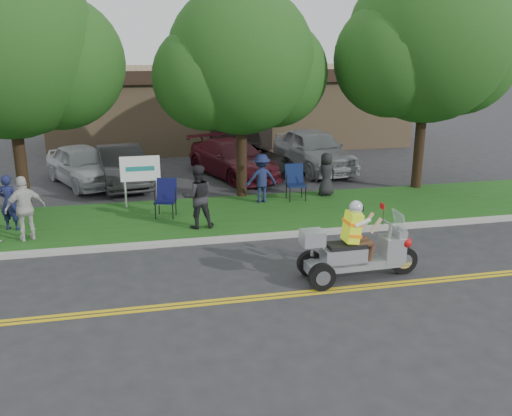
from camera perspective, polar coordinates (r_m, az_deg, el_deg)
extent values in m
plane|color=#28282B|center=(12.14, 2.70, -8.13)|extent=(120.00, 120.00, 0.00)
cube|color=gold|center=(11.63, 3.46, -9.27)|extent=(60.00, 0.10, 0.01)
cube|color=gold|center=(11.77, 3.24, -8.94)|extent=(60.00, 0.10, 0.01)
cube|color=#A8A89E|center=(14.86, -0.35, -3.09)|extent=(60.00, 0.25, 0.12)
cube|color=#164E15|center=(16.86, -1.88, -0.68)|extent=(60.00, 4.00, 0.10)
cube|color=#9E7F5B|center=(30.19, -3.04, 10.83)|extent=(18.00, 8.00, 4.00)
cube|color=black|center=(26.08, -1.58, 13.66)|extent=(18.00, 0.30, 0.60)
cylinder|color=#332114|center=(18.20, -23.77, 6.46)|extent=(0.36, 0.36, 4.59)
sphere|color=#1E4B15|center=(17.98, -24.84, 15.21)|extent=(5.40, 5.40, 5.40)
sphere|color=#1E4B15|center=(18.07, -20.15, 14.15)|extent=(4.05, 4.05, 4.05)
cylinder|color=#332114|center=(18.39, -1.56, 7.34)|extent=(0.36, 0.36, 4.20)
sphere|color=#1E4B15|center=(18.15, -1.62, 15.31)|extent=(4.80, 4.80, 4.80)
sphere|color=#1E4B15|center=(18.72, 1.93, 13.97)|extent=(3.60, 3.60, 3.60)
sphere|color=#1E4B15|center=(17.79, -5.39, 13.52)|extent=(3.36, 3.36, 3.36)
cylinder|color=#332114|center=(20.40, 16.98, 8.36)|extent=(0.36, 0.36, 4.76)
sphere|color=#1E4B15|center=(20.22, 17.70, 16.47)|extent=(5.60, 5.60, 5.60)
sphere|color=#1E4B15|center=(21.20, 20.56, 14.80)|extent=(4.20, 4.20, 4.20)
sphere|color=#1E4B15|center=(19.40, 14.12, 15.00)|extent=(3.92, 3.92, 3.92)
cylinder|color=silver|center=(17.82, -13.55, 1.47)|extent=(0.06, 0.06, 1.10)
cylinder|color=silver|center=(17.82, -10.34, 1.67)|extent=(0.06, 0.06, 1.10)
cube|color=white|center=(17.62, -12.10, 4.08)|extent=(1.25, 0.06, 0.80)
cylinder|color=black|center=(13.07, 15.27, -5.34)|extent=(0.65, 0.17, 0.65)
cylinder|color=black|center=(11.89, 6.96, -7.21)|extent=(0.61, 0.18, 0.60)
cylinder|color=black|center=(12.55, 5.72, -5.83)|extent=(0.61, 0.18, 0.60)
cube|color=#ADAFB6|center=(12.54, 10.51, -5.75)|extent=(2.06, 0.54, 0.19)
cube|color=#ADAFB6|center=(12.33, 9.19, -4.94)|extent=(0.98, 0.52, 0.38)
cube|color=black|center=(12.27, 9.47, -3.93)|extent=(0.87, 0.47, 0.11)
cube|color=#ADAFB6|center=(12.80, 14.11, -4.16)|extent=(0.50, 0.53, 0.59)
cube|color=silver|center=(12.67, 14.91, -1.45)|extent=(0.22, 0.50, 0.53)
cube|color=#ADAFB6|center=(11.90, 5.95, -3.13)|extent=(0.49, 0.46, 0.32)
sphere|color=#B20C0F|center=(12.73, 15.47, -3.46)|extent=(0.24, 0.24, 0.24)
cube|color=#BBDE17|center=(12.17, 10.08, -1.98)|extent=(0.38, 0.44, 0.70)
sphere|color=silver|center=(12.06, 10.47, 0.08)|extent=(0.31, 0.31, 0.31)
cylinder|color=black|center=(17.96, 3.60, 1.38)|extent=(0.03, 0.03, 0.50)
cylinder|color=black|center=(18.11, 5.26, 1.47)|extent=(0.03, 0.03, 0.50)
cylinder|color=black|center=(18.43, 3.20, 1.79)|extent=(0.03, 0.03, 0.50)
cylinder|color=black|center=(18.57, 4.83, 1.87)|extent=(0.03, 0.03, 0.50)
cube|color=#0E1A43|center=(18.20, 4.24, 2.42)|extent=(0.63, 0.58, 0.05)
cube|color=#0E1A43|center=(18.37, 4.04, 3.65)|extent=(0.62, 0.20, 0.67)
cylinder|color=black|center=(16.44, -10.55, -0.36)|extent=(0.03, 0.03, 0.48)
cylinder|color=black|center=(16.33, -8.76, -0.39)|extent=(0.03, 0.03, 0.48)
cylinder|color=black|center=(16.89, -10.17, 0.12)|extent=(0.03, 0.03, 0.48)
cylinder|color=black|center=(16.78, -8.43, 0.09)|extent=(0.03, 0.03, 0.48)
cube|color=#0E0F42|center=(16.54, -9.52, 0.70)|extent=(0.73, 0.69, 0.04)
cube|color=#0E0F42|center=(16.70, -9.38, 2.03)|extent=(0.63, 0.33, 0.65)
imported|color=#191D45|center=(16.61, -24.55, 0.54)|extent=(0.67, 0.53, 1.59)
imported|color=black|center=(15.34, -6.16, 1.19)|extent=(0.91, 0.72, 1.82)
imported|color=silver|center=(15.53, -23.12, -0.03)|extent=(1.11, 0.79, 1.75)
imported|color=#1A2248|center=(17.84, 0.57, 3.16)|extent=(1.07, 0.65, 1.61)
imported|color=black|center=(18.81, 7.40, 3.55)|extent=(0.81, 0.62, 1.50)
imported|color=#B3B5BB|center=(21.61, -17.74, 4.34)|extent=(3.47, 4.78, 1.51)
imported|color=#292A2C|center=(21.06, -13.97, 4.29)|extent=(2.27, 4.69, 1.48)
imported|color=black|center=(22.39, -0.80, 5.27)|extent=(3.51, 5.09, 1.29)
imported|color=#4A111B|center=(21.94, -2.42, 5.23)|extent=(3.65, 5.41, 1.45)
imported|color=#A0A2A7|center=(23.14, 6.08, 6.12)|extent=(2.70, 5.35, 1.75)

